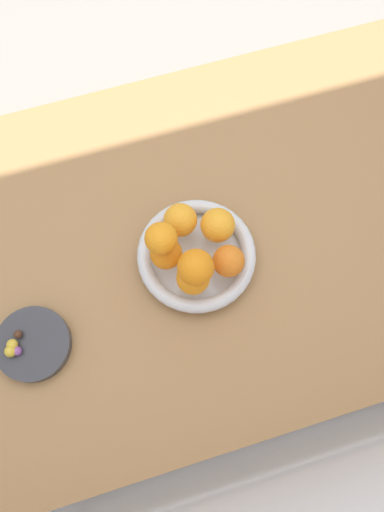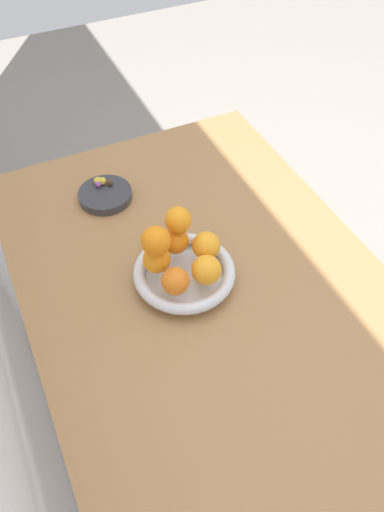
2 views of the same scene
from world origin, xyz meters
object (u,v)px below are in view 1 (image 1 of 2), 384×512
object	(u,v)px
dining_table	(199,253)
orange_5	(161,238)
candy_ball_2	(17,351)
fruit_bowl	(196,256)
candy_ball_1	(11,351)
orange_1	(218,225)
orange_2	(180,220)
orange_0	(229,261)
candy_dish	(33,344)
orange_3	(166,253)
orange_6	(196,267)
candy_ball_3	(12,345)
candy_ball_0	(18,334)
orange_4	(193,278)

from	to	relation	value
dining_table	orange_5	bearing A→B (deg)	18.77
orange_5	candy_ball_2	world-z (taller)	orange_5
fruit_bowl	candy_ball_1	bearing A→B (deg)	11.95
orange_1	orange_2	size ratio (longest dim) A/B	1.03
orange_2	candy_ball_1	world-z (taller)	orange_2
fruit_bowl	candy_ball_2	world-z (taller)	fruit_bowl
orange_0	fruit_bowl	bearing A→B (deg)	-41.33
dining_table	orange_2	bearing A→B (deg)	-29.69
candy_dish	orange_3	xyz separation A→B (m)	(-0.27, -0.08, 0.06)
orange_6	candy_ball_3	distance (m)	0.35
orange_6	candy_ball_2	bearing A→B (deg)	4.53
candy_dish	candy_ball_0	bearing A→B (deg)	-50.24
orange_0	orange_3	size ratio (longest dim) A/B	1.00
orange_1	orange_3	distance (m)	0.10
candy_ball_2	orange_2	bearing A→B (deg)	-157.96
orange_1	orange_6	size ratio (longest dim) A/B	1.02
candy_dish	candy_ball_0	world-z (taller)	candy_ball_0
orange_0	orange_1	bearing A→B (deg)	-91.71
orange_2	orange_5	world-z (taller)	orange_5
orange_6	candy_ball_3	world-z (taller)	orange_6
candy_ball_2	candy_ball_3	bearing A→B (deg)	-67.17
fruit_bowl	orange_5	xyz separation A→B (m)	(0.06, -0.01, 0.10)
orange_2	candy_ball_0	xyz separation A→B (m)	(0.33, 0.11, -0.04)
orange_6	orange_1	bearing A→B (deg)	-129.39
candy_dish	orange_2	size ratio (longest dim) A/B	2.19
orange_6	candy_dish	bearing A→B (deg)	3.41
orange_5	candy_ball_3	world-z (taller)	orange_5
fruit_bowl	candy_dish	world-z (taller)	fruit_bowl
orange_3	orange_2	bearing A→B (deg)	-128.57
candy_ball_2	orange_0	bearing A→B (deg)	-174.51
orange_2	fruit_bowl	bearing A→B (deg)	102.67
orange_1	candy_ball_0	distance (m)	0.40
orange_0	orange_6	xyz separation A→B (m)	(0.06, 0.01, 0.06)
candy_ball_1	candy_ball_2	size ratio (longest dim) A/B	1.30
orange_5	candy_ball_3	size ratio (longest dim) A/B	2.83
orange_0	orange_3	world-z (taller)	same
orange_1	orange_3	size ratio (longest dim) A/B	1.09
orange_3	candy_ball_0	bearing A→B (deg)	10.88
orange_4	orange_2	bearing A→B (deg)	-94.95
candy_ball_2	candy_ball_3	world-z (taller)	candy_ball_3
orange_3	orange_5	distance (m)	0.06
fruit_bowl	orange_1	distance (m)	0.07
dining_table	candy_ball_3	bearing A→B (deg)	15.73
candy_ball_0	candy_ball_1	world-z (taller)	candy_ball_1
fruit_bowl	orange_4	size ratio (longest dim) A/B	3.72
orange_2	orange_3	bearing A→B (deg)	51.43
fruit_bowl	orange_6	bearing A→B (deg)	70.75
orange_1	candy_ball_3	size ratio (longest dim) A/B	3.16
dining_table	orange_1	size ratio (longest dim) A/B	17.69
fruit_bowl	candy_ball_2	bearing A→B (deg)	12.67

